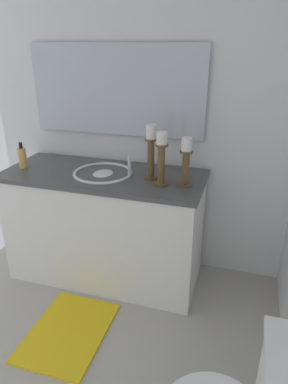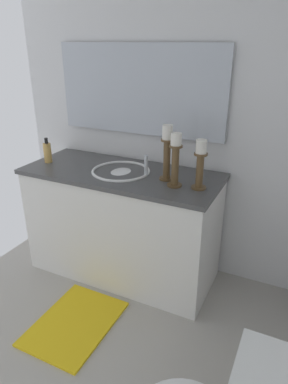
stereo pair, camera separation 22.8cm
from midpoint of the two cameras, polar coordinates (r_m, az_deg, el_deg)
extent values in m
cube|color=white|center=(2.48, -4.02, 14.40)|extent=(0.04, 2.24, 2.45)
cube|color=white|center=(2.52, -8.92, -5.94)|extent=(0.55, 1.33, 0.77)
cube|color=#4C4C4C|center=(2.35, -9.53, 2.63)|extent=(0.58, 1.36, 0.03)
sphere|color=black|center=(2.91, -20.27, -2.14)|extent=(0.02, 0.02, 0.02)
sphere|color=black|center=(2.77, -22.63, -3.82)|extent=(0.02, 0.02, 0.02)
ellipsoid|color=white|center=(2.36, -9.48, 1.85)|extent=(0.38, 0.30, 0.11)
torus|color=white|center=(2.34, -9.56, 3.06)|extent=(0.40, 0.40, 0.02)
cylinder|color=silver|center=(2.25, -5.30, 4.18)|extent=(0.02, 0.02, 0.14)
cube|color=silver|center=(2.47, -7.44, 16.20)|extent=(0.02, 1.25, 0.61)
cylinder|color=brown|center=(2.12, 3.70, 1.15)|extent=(0.09, 0.09, 0.01)
cylinder|color=brown|center=(2.08, 3.77, 3.65)|extent=(0.04, 0.04, 0.21)
cylinder|color=brown|center=(2.05, 3.85, 6.56)|extent=(0.08, 0.08, 0.01)
cylinder|color=white|center=(2.04, 3.89, 7.77)|extent=(0.06, 0.06, 0.08)
cylinder|color=brown|center=(2.13, -0.26, 1.31)|extent=(0.09, 0.09, 0.01)
cylinder|color=brown|center=(2.09, -0.27, 4.27)|extent=(0.04, 0.04, 0.24)
cylinder|color=brown|center=(2.05, -0.28, 7.67)|extent=(0.08, 0.08, 0.01)
cylinder|color=white|center=(2.04, -0.28, 8.80)|extent=(0.06, 0.06, 0.07)
cylinder|color=brown|center=(2.22, -1.80, 2.31)|extent=(0.09, 0.09, 0.01)
cylinder|color=brown|center=(2.18, -1.84, 5.23)|extent=(0.04, 0.04, 0.25)
cylinder|color=brown|center=(2.15, -1.89, 8.57)|extent=(0.08, 0.08, 0.01)
cylinder|color=white|center=(2.13, -1.91, 9.86)|extent=(0.06, 0.06, 0.09)
cylinder|color=#E5B259|center=(2.58, -21.83, 5.15)|extent=(0.06, 0.06, 0.14)
cylinder|color=black|center=(2.56, -22.13, 7.06)|extent=(0.02, 0.02, 0.04)
cube|color=yellow|center=(2.32, -15.33, -21.46)|extent=(0.60, 0.44, 0.02)
camera|label=1|loc=(0.11, -94.14, -1.81)|focal=32.40mm
camera|label=2|loc=(0.11, 85.86, 1.81)|focal=32.40mm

